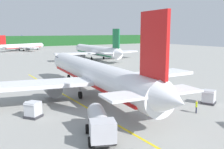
{
  "coord_description": "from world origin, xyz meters",
  "views": [
    {
      "loc": [
        -29.43,
        -15.3,
        9.92
      ],
      "look_at": [
        -10.92,
        14.93,
        3.98
      ],
      "focal_mm": 41.2,
      "sensor_mm": 36.0,
      "label": 1
    }
  ],
  "objects_px": {
    "cargo_container_far": "(159,97)",
    "airliner_foreground": "(94,74)",
    "crew_loader_left": "(196,106)",
    "airliner_mid_apron": "(97,51)",
    "cargo_container_mid": "(33,110)",
    "airliner_distant": "(22,42)",
    "cargo_container_near": "(209,97)",
    "airliner_far_taxiway": "(22,46)",
    "service_truck_catering": "(99,123)"
  },
  "relations": [
    {
      "from": "cargo_container_near",
      "to": "crew_loader_left",
      "type": "height_order",
      "value": "cargo_container_near"
    },
    {
      "from": "airliner_foreground",
      "to": "service_truck_catering",
      "type": "distance_m",
      "value": 16.32
    },
    {
      "from": "airliner_foreground",
      "to": "airliner_far_taxiway",
      "type": "relative_size",
      "value": 1.55
    },
    {
      "from": "cargo_container_far",
      "to": "airliner_distant",
      "type": "bearing_deg",
      "value": 83.56
    },
    {
      "from": "airliner_distant",
      "to": "crew_loader_left",
      "type": "height_order",
      "value": "airliner_distant"
    },
    {
      "from": "airliner_far_taxiway",
      "to": "crew_loader_left",
      "type": "relative_size",
      "value": 16.59
    },
    {
      "from": "airliner_mid_apron",
      "to": "cargo_container_near",
      "type": "distance_m",
      "value": 60.43
    },
    {
      "from": "airliner_foreground",
      "to": "cargo_container_near",
      "type": "relative_size",
      "value": 17.68
    },
    {
      "from": "airliner_mid_apron",
      "to": "cargo_container_far",
      "type": "height_order",
      "value": "airliner_mid_apron"
    },
    {
      "from": "cargo_container_mid",
      "to": "crew_loader_left",
      "type": "relative_size",
      "value": 1.44
    },
    {
      "from": "cargo_container_far",
      "to": "crew_loader_left",
      "type": "height_order",
      "value": "cargo_container_far"
    },
    {
      "from": "airliner_far_taxiway",
      "to": "service_truck_catering",
      "type": "height_order",
      "value": "airliner_far_taxiway"
    },
    {
      "from": "service_truck_catering",
      "to": "crew_loader_left",
      "type": "distance_m",
      "value": 13.64
    },
    {
      "from": "airliner_foreground",
      "to": "cargo_container_far",
      "type": "xyz_separation_m",
      "value": [
        5.69,
        -8.77,
        -2.46
      ]
    },
    {
      "from": "airliner_distant",
      "to": "cargo_container_far",
      "type": "height_order",
      "value": "airliner_distant"
    },
    {
      "from": "airliner_foreground",
      "to": "airliner_far_taxiway",
      "type": "height_order",
      "value": "airliner_foreground"
    },
    {
      "from": "airliner_mid_apron",
      "to": "cargo_container_mid",
      "type": "relative_size",
      "value": 16.18
    },
    {
      "from": "cargo_container_near",
      "to": "cargo_container_far",
      "type": "height_order",
      "value": "cargo_container_near"
    },
    {
      "from": "cargo_container_mid",
      "to": "airliner_foreground",
      "type": "bearing_deg",
      "value": 27.35
    },
    {
      "from": "airliner_mid_apron",
      "to": "cargo_container_near",
      "type": "xyz_separation_m",
      "value": [
        -13.86,
        -58.78,
        -2.09
      ]
    },
    {
      "from": "cargo_container_mid",
      "to": "airliner_distant",
      "type": "bearing_deg",
      "value": 78.01
    },
    {
      "from": "airliner_far_taxiway",
      "to": "airliner_foreground",
      "type": "bearing_deg",
      "value": -96.61
    },
    {
      "from": "airliner_far_taxiway",
      "to": "crew_loader_left",
      "type": "bearing_deg",
      "value": -92.62
    },
    {
      "from": "airliner_far_taxiway",
      "to": "airliner_distant",
      "type": "distance_m",
      "value": 63.01
    },
    {
      "from": "airliner_far_taxiway",
      "to": "airliner_distant",
      "type": "bearing_deg",
      "value": 77.81
    },
    {
      "from": "airliner_foreground",
      "to": "crew_loader_left",
      "type": "distance_m",
      "value": 16.08
    },
    {
      "from": "airliner_distant",
      "to": "cargo_container_near",
      "type": "height_order",
      "value": "airliner_distant"
    },
    {
      "from": "cargo_container_far",
      "to": "airliner_far_taxiway",
      "type": "bearing_deg",
      "value": 86.78
    },
    {
      "from": "crew_loader_left",
      "to": "airliner_distant",
      "type": "bearing_deg",
      "value": 84.05
    },
    {
      "from": "airliner_far_taxiway",
      "to": "cargo_container_far",
      "type": "height_order",
      "value": "airliner_far_taxiway"
    },
    {
      "from": "airliner_distant",
      "to": "cargo_container_near",
      "type": "bearing_deg",
      "value": -94.5
    },
    {
      "from": "airliner_foreground",
      "to": "airliner_distant",
      "type": "distance_m",
      "value": 166.99
    },
    {
      "from": "cargo_container_far",
      "to": "crew_loader_left",
      "type": "distance_m",
      "value": 5.76
    },
    {
      "from": "airliner_mid_apron",
      "to": "airliner_distant",
      "type": "height_order",
      "value": "airliner_mid_apron"
    },
    {
      "from": "cargo_container_far",
      "to": "airliner_foreground",
      "type": "bearing_deg",
      "value": 122.95
    },
    {
      "from": "airliner_mid_apron",
      "to": "airliner_foreground",
      "type": "bearing_deg",
      "value": -118.57
    },
    {
      "from": "airliner_far_taxiway",
      "to": "cargo_container_far",
      "type": "relative_size",
      "value": 11.04
    },
    {
      "from": "airliner_far_taxiway",
      "to": "cargo_container_near",
      "type": "xyz_separation_m",
      "value": [
        -0.66,
        -116.0,
        -1.34
      ]
    },
    {
      "from": "cargo_container_mid",
      "to": "cargo_container_far",
      "type": "distance_m",
      "value": 16.94
    },
    {
      "from": "service_truck_catering",
      "to": "cargo_container_mid",
      "type": "xyz_separation_m",
      "value": [
        -3.93,
        8.93,
        -0.45
      ]
    },
    {
      "from": "airliner_foreground",
      "to": "service_truck_catering",
      "type": "xyz_separation_m",
      "value": [
        -7.03,
        -14.6,
        -1.99
      ]
    },
    {
      "from": "service_truck_catering",
      "to": "airliner_foreground",
      "type": "bearing_deg",
      "value": 64.27
    },
    {
      "from": "service_truck_catering",
      "to": "cargo_container_far",
      "type": "xyz_separation_m",
      "value": [
        12.72,
        5.82,
        -0.47
      ]
    },
    {
      "from": "airliner_distant",
      "to": "cargo_container_near",
      "type": "xyz_separation_m",
      "value": [
        -13.96,
        -177.59,
        -1.14
      ]
    },
    {
      "from": "airliner_far_taxiway",
      "to": "cargo_container_mid",
      "type": "distance_m",
      "value": 111.53
    },
    {
      "from": "airliner_mid_apron",
      "to": "service_truck_catering",
      "type": "relative_size",
      "value": 5.43
    },
    {
      "from": "airliner_far_taxiway",
      "to": "crew_loader_left",
      "type": "distance_m",
      "value": 118.06
    },
    {
      "from": "airliner_far_taxiway",
      "to": "cargo_container_near",
      "type": "height_order",
      "value": "airliner_far_taxiway"
    },
    {
      "from": "airliner_foreground",
      "to": "airliner_distant",
      "type": "height_order",
      "value": "airliner_foreground"
    },
    {
      "from": "airliner_mid_apron",
      "to": "cargo_container_far",
      "type": "relative_size",
      "value": 15.53
    }
  ]
}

